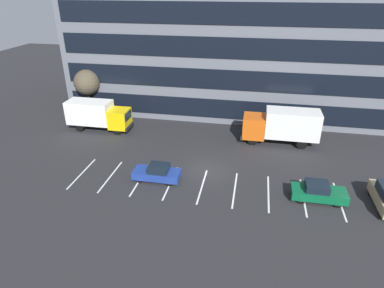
{
  "coord_description": "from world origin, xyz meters",
  "views": [
    {
      "loc": [
        3.76,
        -26.74,
        15.9
      ],
      "look_at": [
        -1.88,
        2.32,
        1.4
      ],
      "focal_mm": 31.25,
      "sensor_mm": 36.0,
      "label": 1
    }
  ],
  "objects_px": {
    "box_truck_orange": "(282,125)",
    "sedan_navy": "(157,173)",
    "box_truck_yellow": "(98,114)",
    "bare_tree": "(87,83)",
    "sedan_forest": "(318,192)"
  },
  "relations": [
    {
      "from": "box_truck_orange",
      "to": "sedan_navy",
      "type": "bearing_deg",
      "value": -138.14
    },
    {
      "from": "box_truck_yellow",
      "to": "bare_tree",
      "type": "xyz_separation_m",
      "value": [
        -2.98,
        3.97,
        2.48
      ]
    },
    {
      "from": "sedan_forest",
      "to": "sedan_navy",
      "type": "height_order",
      "value": "sedan_forest"
    },
    {
      "from": "box_truck_orange",
      "to": "sedan_forest",
      "type": "distance_m",
      "value": 10.68
    },
    {
      "from": "sedan_forest",
      "to": "sedan_navy",
      "type": "distance_m",
      "value": 13.5
    },
    {
      "from": "bare_tree",
      "to": "box_truck_orange",
      "type": "bearing_deg",
      "value": -8.62
    },
    {
      "from": "box_truck_orange",
      "to": "bare_tree",
      "type": "relative_size",
      "value": 1.33
    },
    {
      "from": "sedan_forest",
      "to": "bare_tree",
      "type": "height_order",
      "value": "bare_tree"
    },
    {
      "from": "sedan_forest",
      "to": "bare_tree",
      "type": "distance_m",
      "value": 30.1
    },
    {
      "from": "box_truck_yellow",
      "to": "box_truck_orange",
      "type": "height_order",
      "value": "box_truck_orange"
    },
    {
      "from": "box_truck_orange",
      "to": "bare_tree",
      "type": "xyz_separation_m",
      "value": [
        -23.94,
        3.63,
        2.31
      ]
    },
    {
      "from": "sedan_navy",
      "to": "bare_tree",
      "type": "bearing_deg",
      "value": 133.81
    },
    {
      "from": "sedan_forest",
      "to": "sedan_navy",
      "type": "relative_size",
      "value": 1.04
    },
    {
      "from": "box_truck_yellow",
      "to": "sedan_navy",
      "type": "bearing_deg",
      "value": -43.71
    },
    {
      "from": "sedan_navy",
      "to": "sedan_forest",
      "type": "bearing_deg",
      "value": -1.84
    }
  ]
}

